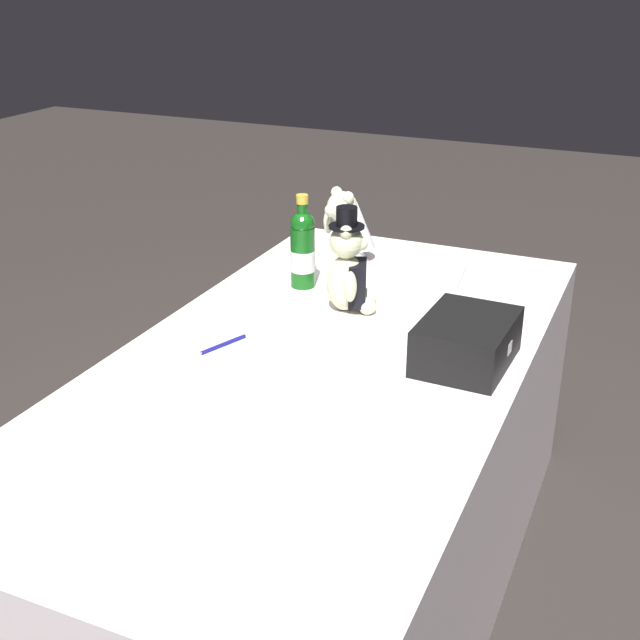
% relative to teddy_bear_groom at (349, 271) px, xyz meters
% --- Properties ---
extents(ground_plane, '(12.00, 12.00, 0.00)m').
position_rel_teddy_bear_groom_xyz_m(ground_plane, '(-0.31, -0.05, -0.84)').
color(ground_plane, '#2D2826').
extents(reception_table, '(1.88, 0.95, 0.72)m').
position_rel_teddy_bear_groom_xyz_m(reception_table, '(-0.31, -0.05, -0.48)').
color(reception_table, white).
rests_on(reception_table, ground_plane).
extents(teddy_bear_groom, '(0.15, 0.14, 0.29)m').
position_rel_teddy_bear_groom_xyz_m(teddy_bear_groom, '(0.00, 0.00, 0.00)').
color(teddy_bear_groom, beige).
rests_on(teddy_bear_groom, reception_table).
extents(teddy_bear_bride, '(0.22, 0.21, 0.24)m').
position_rel_teddy_bear_groom_xyz_m(teddy_bear_bride, '(0.36, 0.16, -0.01)').
color(teddy_bear_bride, white).
rests_on(teddy_bear_bride, reception_table).
extents(champagne_bottle, '(0.07, 0.07, 0.28)m').
position_rel_teddy_bear_groom_xyz_m(champagne_bottle, '(0.11, 0.19, 0.00)').
color(champagne_bottle, '#105213').
rests_on(champagne_bottle, reception_table).
extents(signing_pen, '(0.14, 0.06, 0.01)m').
position_rel_teddy_bear_groom_xyz_m(signing_pen, '(-0.35, 0.20, -0.11)').
color(signing_pen, navy).
rests_on(signing_pen, reception_table).
extents(gift_case_black, '(0.28, 0.21, 0.12)m').
position_rel_teddy_bear_groom_xyz_m(gift_case_black, '(-0.19, -0.38, -0.06)').
color(gift_case_black, black).
rests_on(gift_case_black, reception_table).
extents(guestbook, '(0.22, 0.27, 0.02)m').
position_rel_teddy_bear_groom_xyz_m(guestbook, '(0.32, -0.10, -0.10)').
color(guestbook, white).
rests_on(guestbook, reception_table).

